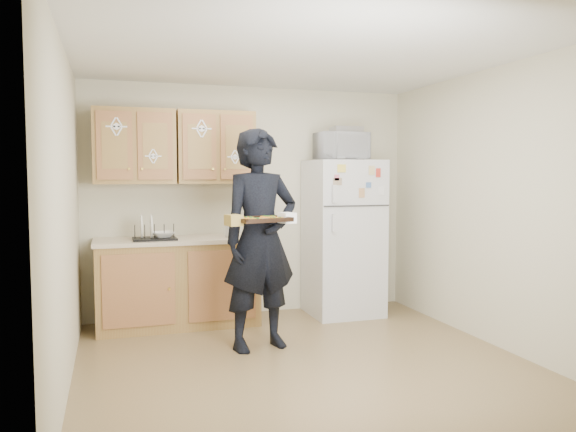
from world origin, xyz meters
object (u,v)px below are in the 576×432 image
at_px(person, 260,239).
at_px(baking_tray, 261,220).
at_px(refrigerator, 343,238).
at_px(dish_rack, 154,231).
at_px(microwave, 341,146).

bearing_deg(person, baking_tray, -116.46).
xyz_separation_m(refrigerator, dish_rack, (-2.03, -0.02, 0.13)).
relative_size(refrigerator, dish_rack, 4.06).
height_order(baking_tray, microwave, microwave).
height_order(refrigerator, baking_tray, refrigerator).
bearing_deg(person, refrigerator, 24.74).
height_order(refrigerator, microwave, microwave).
height_order(microwave, dish_rack, microwave).
bearing_deg(person, microwave, 24.45).
bearing_deg(microwave, refrigerator, 43.61).
bearing_deg(baking_tray, person, 63.54).
bearing_deg(refrigerator, person, -142.03).
xyz_separation_m(refrigerator, person, (-1.19, -0.93, 0.12)).
bearing_deg(refrigerator, dish_rack, -179.39).
relative_size(person, baking_tray, 4.44).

